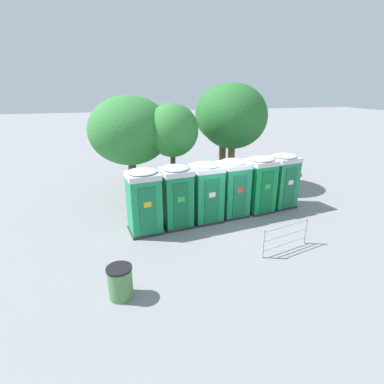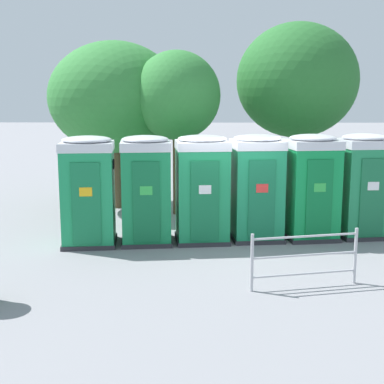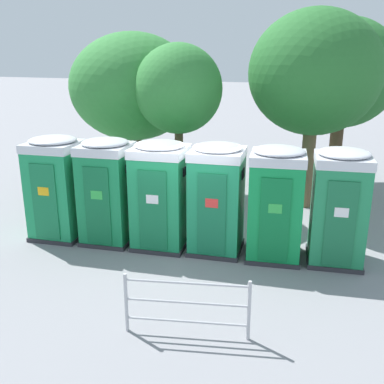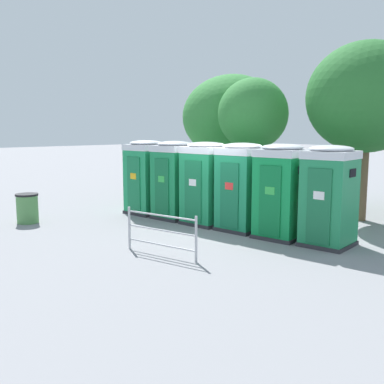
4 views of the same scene
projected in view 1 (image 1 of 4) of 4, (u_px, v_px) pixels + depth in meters
The scene contains 13 objects.
ground_plane at pixel (220, 218), 13.06m from camera, with size 120.00×120.00×0.00m, color gray.
portapotty_0 at pixel (144, 201), 11.47m from camera, with size 1.34×1.32×2.54m.
portapotty_1 at pixel (176, 196), 11.97m from camera, with size 1.29×1.32×2.54m.
portapotty_2 at pixel (206, 192), 12.46m from camera, with size 1.36×1.33×2.54m.
portapotty_3 at pixel (233, 188), 12.99m from camera, with size 1.31×1.32×2.54m.
portapotty_4 at pixel (259, 184), 13.43m from camera, with size 1.35×1.36×2.54m.
portapotty_5 at pixel (282, 180), 13.99m from camera, with size 1.32×1.34×2.54m.
street_tree_0 at pixel (130, 131), 14.63m from camera, with size 4.00×4.00×5.07m.
street_tree_1 at pixel (224, 114), 18.91m from camera, with size 3.64×3.64×5.58m.
street_tree_2 at pixel (172, 131), 14.25m from camera, with size 2.50×2.50×4.72m.
street_tree_3 at pixel (233, 117), 16.09m from camera, with size 3.67×3.67×5.63m.
trash_can at pixel (120, 282), 8.05m from camera, with size 0.69×0.69×0.92m.
event_barrier at pixel (286, 236), 10.33m from camera, with size 2.01×0.51×1.05m.
Camera 1 is at (-4.51, -11.10, 5.44)m, focal length 28.00 mm.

